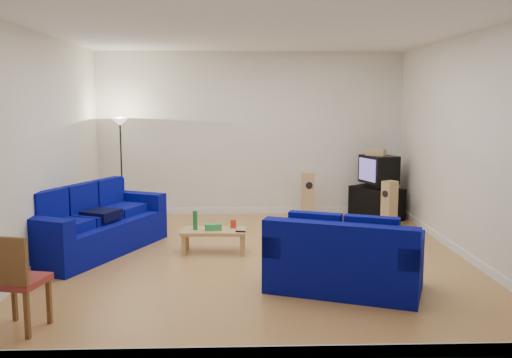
{
  "coord_description": "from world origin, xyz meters",
  "views": [
    {
      "loc": [
        -0.3,
        -8.01,
        2.28
      ],
      "look_at": [
        0.0,
        0.4,
        1.1
      ],
      "focal_mm": 40.0,
      "sensor_mm": 36.0,
      "label": 1
    }
  ],
  "objects_px": {
    "sofa_loveseat": "(344,263)",
    "coffee_table": "(214,233)",
    "tv_stand": "(377,203)",
    "sofa_three_seat": "(89,229)",
    "television": "(379,169)"
  },
  "relations": [
    {
      "from": "sofa_loveseat",
      "to": "coffee_table",
      "type": "xyz_separation_m",
      "value": [
        -1.62,
        1.78,
        -0.04
      ]
    },
    {
      "from": "tv_stand",
      "to": "coffee_table",
      "type": "bearing_deg",
      "value": -86.21
    },
    {
      "from": "sofa_three_seat",
      "to": "television",
      "type": "distance_m",
      "value": 5.46
    },
    {
      "from": "tv_stand",
      "to": "television",
      "type": "height_order",
      "value": "television"
    },
    {
      "from": "sofa_three_seat",
      "to": "television",
      "type": "relative_size",
      "value": 3.35
    },
    {
      "from": "coffee_table",
      "to": "sofa_three_seat",
      "type": "bearing_deg",
      "value": 176.82
    },
    {
      "from": "sofa_loveseat",
      "to": "coffee_table",
      "type": "height_order",
      "value": "sofa_loveseat"
    },
    {
      "from": "sofa_three_seat",
      "to": "tv_stand",
      "type": "distance_m",
      "value": 5.42
    },
    {
      "from": "coffee_table",
      "to": "television",
      "type": "xyz_separation_m",
      "value": [
        3.06,
        2.36,
        0.66
      ]
    },
    {
      "from": "coffee_table",
      "to": "sofa_loveseat",
      "type": "bearing_deg",
      "value": -47.67
    },
    {
      "from": "sofa_three_seat",
      "to": "coffee_table",
      "type": "distance_m",
      "value": 1.88
    },
    {
      "from": "sofa_three_seat",
      "to": "coffee_table",
      "type": "xyz_separation_m",
      "value": [
        1.88,
        -0.1,
        -0.06
      ]
    },
    {
      "from": "tv_stand",
      "to": "sofa_three_seat",
      "type": "bearing_deg",
      "value": -99.4
    },
    {
      "from": "tv_stand",
      "to": "television",
      "type": "distance_m",
      "value": 0.66
    },
    {
      "from": "tv_stand",
      "to": "television",
      "type": "bearing_deg",
      "value": 6.15
    }
  ]
}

